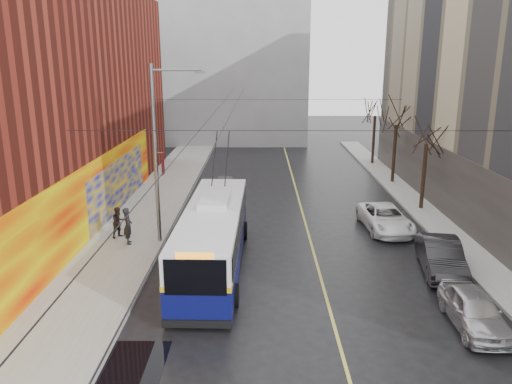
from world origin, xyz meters
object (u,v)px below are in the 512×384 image
at_px(tree_far, 376,107).
at_px(parked_car_b, 441,256).
at_px(parked_car_a, 474,310).
at_px(tree_mid, 397,114).
at_px(tree_near, 428,131).
at_px(parked_car_c, 385,218).
at_px(streetlight_pole, 158,151).
at_px(trolleybus, 213,236).
at_px(pedestrian_b, 119,222).
at_px(pedestrian_a, 128,226).
at_px(following_car, 226,187).

height_order(tree_far, parked_car_b, tree_far).
bearing_deg(tree_far, parked_car_a, -95.30).
bearing_deg(tree_mid, parked_car_a, -97.03).
xyz_separation_m(tree_near, parked_car_c, (-3.20, -3.78, -4.30)).
bearing_deg(parked_car_c, streetlight_pole, -173.21).
bearing_deg(trolleybus, tree_mid, 53.60).
xyz_separation_m(streetlight_pole, tree_mid, (15.14, 13.00, 0.41)).
distance_m(streetlight_pole, parked_car_b, 14.09).
bearing_deg(tree_far, pedestrian_b, -131.95).
bearing_deg(streetlight_pole, tree_near, 21.62).
height_order(parked_car_b, parked_car_c, parked_car_b).
xyz_separation_m(tree_mid, pedestrian_a, (-16.79, -13.40, -4.16)).
relative_size(trolleybus, parked_car_b, 2.54).
height_order(streetlight_pole, tree_near, streetlight_pole).
bearing_deg(parked_car_b, parked_car_c, 109.33).
bearing_deg(parked_car_c, following_car, 140.37).
distance_m(tree_far, parked_car_a, 28.67).
bearing_deg(tree_near, streetlight_pole, -158.38).
bearing_deg(following_car, trolleybus, -96.56).
distance_m(tree_far, parked_car_c, 18.61).
distance_m(tree_near, parked_car_c, 6.56).
height_order(tree_near, parked_car_a, tree_near).
bearing_deg(pedestrian_a, following_car, -42.40).
height_order(trolleybus, pedestrian_a, trolleybus).
bearing_deg(pedestrian_a, streetlight_pole, -93.96).
relative_size(tree_near, tree_far, 0.97).
bearing_deg(tree_far, parked_car_b, -95.15).
bearing_deg(parked_car_c, parked_car_b, -82.97).
xyz_separation_m(trolleybus, pedestrian_a, (-4.55, 2.60, -0.42)).
distance_m(trolleybus, parked_car_b, 10.17).
xyz_separation_m(trolleybus, parked_car_c, (9.04, 5.21, -0.83)).
relative_size(tree_far, parked_car_c, 1.35).
distance_m(parked_car_c, pedestrian_b, 14.41).
bearing_deg(streetlight_pole, tree_far, 52.88).
height_order(tree_mid, trolleybus, tree_mid).
bearing_deg(tree_mid, tree_near, -90.00).
bearing_deg(pedestrian_b, tree_mid, -15.90).
xyz_separation_m(tree_near, pedestrian_b, (-17.51, -5.48, -4.01)).
relative_size(streetlight_pole, following_car, 2.17).
relative_size(trolleybus, pedestrian_a, 6.14).
xyz_separation_m(streetlight_pole, following_car, (2.68, 8.92, -4.14)).
bearing_deg(trolleybus, parked_car_b, -1.66).
distance_m(trolleybus, pedestrian_b, 6.35).
height_order(tree_mid, tree_far, tree_mid).
bearing_deg(tree_far, trolleybus, -118.04).
height_order(trolleybus, parked_car_c, trolleybus).
relative_size(streetlight_pole, parked_car_a, 2.29).
relative_size(following_car, pedestrian_a, 2.21).
xyz_separation_m(tree_mid, pedestrian_b, (-17.51, -12.48, -4.28)).
distance_m(tree_mid, parked_car_c, 12.14).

